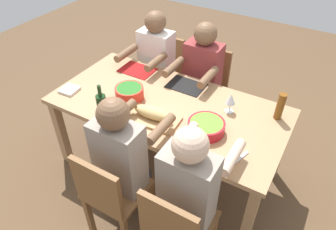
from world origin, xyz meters
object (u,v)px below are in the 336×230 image
(diner_far_left, at_px, (154,61))
(chair_far_center, at_px, (207,84))
(diner_far_center, at_px, (200,75))
(wine_glass, at_px, (231,100))
(dining_table, at_px, (168,112))
(serving_bowl_salad, at_px, (206,126))
(beer_bottle, at_px, (280,106))
(diner_near_right, at_px, (191,186))
(chair_near_right, at_px, (176,228))
(chair_far_left, at_px, (164,71))
(chair_near_center, at_px, (110,193))
(bread_loaf, at_px, (153,113))
(diner_near_center, at_px, (123,155))
(cutting_board, at_px, (153,118))
(serving_bowl_greens, at_px, (129,92))
(wine_bottle, at_px, (102,106))
(napkin_stack, at_px, (69,90))

(diner_far_left, relative_size, chair_far_center, 1.41)
(diner_far_center, height_order, wine_glass, diner_far_center)
(dining_table, relative_size, serving_bowl_salad, 7.02)
(beer_bottle, bearing_deg, chair_far_center, 147.57)
(diner_near_right, bearing_deg, chair_near_right, -90.00)
(chair_far_left, relative_size, chair_near_right, 1.00)
(chair_near_center, xyz_separation_m, bread_loaf, (-0.00, 0.57, 0.32))
(beer_bottle, bearing_deg, diner_near_center, -132.27)
(cutting_board, xyz_separation_m, beer_bottle, (0.81, 0.50, 0.10))
(diner_far_left, height_order, serving_bowl_salad, diner_far_left)
(diner_near_center, relative_size, serving_bowl_greens, 5.10)
(serving_bowl_salad, xyz_separation_m, bread_loaf, (-0.41, -0.08, 0.02))
(diner_near_right, xyz_separation_m, cutting_board, (-0.53, 0.39, 0.05))
(beer_bottle, bearing_deg, wine_bottle, -149.90)
(chair_far_left, relative_size, beer_bottle, 3.86)
(serving_bowl_salad, distance_m, napkin_stack, 1.24)
(beer_bottle, bearing_deg, chair_near_center, -127.02)
(diner_near_right, relative_size, beer_bottle, 5.45)
(diner_near_right, xyz_separation_m, wine_bottle, (-0.87, 0.22, 0.15))
(dining_table, relative_size, diner_far_center, 1.59)
(wine_bottle, distance_m, napkin_stack, 0.51)
(diner_far_left, distance_m, bread_loaf, 0.99)
(chair_far_center, distance_m, bread_loaf, 1.07)
(cutting_board, height_order, napkin_stack, napkin_stack)
(chair_far_left, bearing_deg, bread_loaf, -62.91)
(chair_near_right, height_order, wine_bottle, wine_bottle)
(beer_bottle, bearing_deg, serving_bowl_greens, -162.11)
(chair_far_left, distance_m, diner_far_center, 0.59)
(chair_near_right, xyz_separation_m, napkin_stack, (-1.35, 0.53, 0.27))
(diner_far_center, xyz_separation_m, chair_near_right, (0.52, -1.41, -0.21))
(chair_near_right, relative_size, cutting_board, 2.12)
(dining_table, xyz_separation_m, bread_loaf, (-0.00, -0.22, 0.14))
(diner_far_center, distance_m, bread_loaf, 0.84)
(diner_near_center, bearing_deg, napkin_stack, 157.17)
(diner_far_center, bearing_deg, serving_bowl_salad, -61.80)
(beer_bottle, bearing_deg, bread_loaf, -148.26)
(dining_table, distance_m, cutting_board, 0.24)
(dining_table, distance_m, chair_far_center, 0.82)
(diner_near_right, xyz_separation_m, napkin_stack, (-1.35, 0.35, 0.05))
(dining_table, distance_m, chair_near_center, 0.82)
(wine_glass, bearing_deg, serving_bowl_greens, -162.25)
(serving_bowl_salad, bearing_deg, diner_near_center, -130.62)
(diner_far_left, bearing_deg, chair_near_center, -69.61)
(serving_bowl_salad, height_order, wine_bottle, wine_bottle)
(cutting_board, height_order, wine_bottle, wine_bottle)
(serving_bowl_salad, relative_size, wine_glass, 1.63)
(bread_loaf, xyz_separation_m, beer_bottle, (0.81, 0.50, 0.04))
(chair_near_center, bearing_deg, diner_near_right, 19.33)
(serving_bowl_greens, bearing_deg, wine_bottle, -95.10)
(diner_far_center, distance_m, chair_near_right, 1.52)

